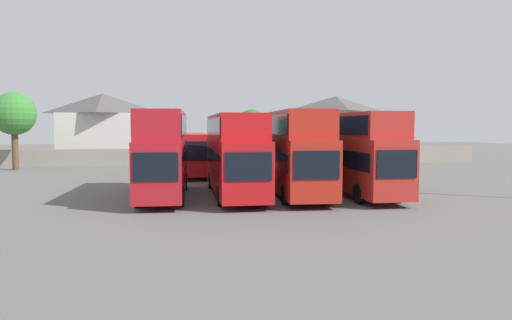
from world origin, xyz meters
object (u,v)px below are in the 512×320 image
(bus_2, at_px, (234,150))
(bus_7, at_px, (277,152))
(bus_1, at_px, (163,149))
(bus_5, at_px, (191,151))
(bus_6, at_px, (236,152))
(house_terrace_left, at_px, (103,127))
(bus_3, at_px, (295,148))
(house_terrace_centre, at_px, (335,127))
(tree_left_of_lot, at_px, (14,114))
(tree_behind_wall, at_px, (252,126))
(bus_4, at_px, (355,149))

(bus_2, height_order, bus_7, bus_2)
(bus_1, xyz_separation_m, bus_5, (1.74, 12.86, -0.80))
(bus_6, xyz_separation_m, house_terrace_left, (-13.68, 16.93, 2.10))
(house_terrace_left, bearing_deg, bus_2, -67.42)
(bus_5, xyz_separation_m, bus_6, (3.86, -0.08, -0.09))
(bus_3, xyz_separation_m, house_terrace_centre, (11.86, 29.57, 1.15))
(house_terrace_left, bearing_deg, bus_3, -62.12)
(bus_1, bearing_deg, bus_7, 146.22)
(bus_3, height_order, bus_5, bus_3)
(bus_2, relative_size, house_terrace_left, 1.23)
(bus_2, relative_size, house_terrace_centre, 1.35)
(tree_left_of_lot, xyz_separation_m, tree_behind_wall, (23.34, 5.50, -1.07))
(bus_4, xyz_separation_m, bus_6, (-5.92, 12.99, -0.86))
(bus_3, relative_size, house_terrace_centre, 1.26)
(house_terrace_centre, xyz_separation_m, tree_left_of_lot, (-34.24, -9.26, 1.27))
(bus_5, xyz_separation_m, bus_7, (7.40, 0.03, -0.11))
(bus_1, bearing_deg, house_terrace_centre, 147.88)
(bus_1, distance_m, bus_7, 15.82)
(bus_3, distance_m, house_terrace_centre, 31.88)
(house_terrace_left, xyz_separation_m, tree_left_of_lot, (-6.57, -9.58, 1.23))
(bus_2, bearing_deg, bus_1, -86.57)
(bus_2, height_order, bus_4, bus_4)
(house_terrace_left, bearing_deg, bus_7, -44.35)
(bus_5, xyz_separation_m, house_terrace_centre, (17.86, 16.54, 1.97))
(bus_6, bearing_deg, bus_7, 87.52)
(house_terrace_left, distance_m, tree_behind_wall, 17.26)
(bus_4, bearing_deg, tree_behind_wall, -174.63)
(bus_4, relative_size, house_terrace_centre, 1.27)
(bus_4, bearing_deg, bus_3, -91.38)
(bus_1, bearing_deg, bus_5, 173.86)
(tree_behind_wall, bearing_deg, bus_6, -103.52)
(bus_4, bearing_deg, bus_1, -91.92)
(bus_1, relative_size, tree_behind_wall, 1.75)
(bus_6, bearing_deg, bus_2, -10.80)
(bus_1, bearing_deg, bus_3, 90.27)
(house_terrace_centre, relative_size, tree_left_of_lot, 1.21)
(house_terrace_left, relative_size, tree_behind_wall, 1.61)
(bus_7, relative_size, house_terrace_left, 1.17)
(bus_1, bearing_deg, bus_2, 95.67)
(bus_4, height_order, tree_behind_wall, tree_behind_wall)
(bus_2, bearing_deg, bus_4, 85.38)
(bus_7, xyz_separation_m, house_terrace_centre, (10.46, 16.51, 2.08))
(bus_4, height_order, bus_6, bus_4)
(bus_7, bearing_deg, bus_1, -39.64)
(house_terrace_left, bearing_deg, house_terrace_centre, -0.65)
(house_terrace_centre, xyz_separation_m, tree_behind_wall, (-10.91, -3.76, 0.19))
(bus_5, distance_m, house_terrace_centre, 24.42)
(house_terrace_centre, distance_m, tree_behind_wall, 11.54)
(bus_2, height_order, bus_3, bus_3)
(tree_left_of_lot, bearing_deg, tree_behind_wall, 13.26)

